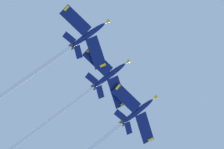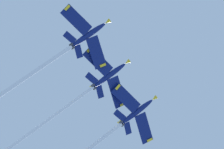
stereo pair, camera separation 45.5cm
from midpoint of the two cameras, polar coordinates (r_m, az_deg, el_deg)
jet_inner_left at (r=133.78m, az=-1.64°, el=-8.19°), size 47.74×28.35×27.51m
jet_centre at (r=131.86m, az=-3.88°, el=-2.82°), size 46.24×27.68×27.38m
jet_inner_right at (r=128.15m, az=-7.97°, el=1.09°), size 48.27×29.07×26.75m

